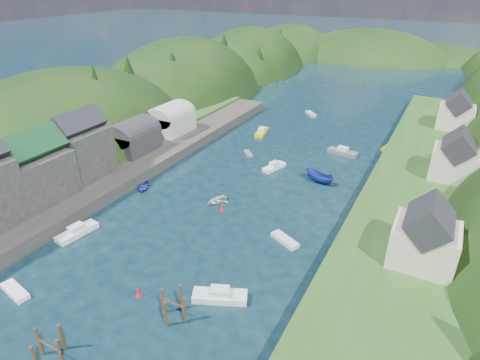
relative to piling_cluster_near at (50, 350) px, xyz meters
The scene contains 14 objects.
ground 56.37m from the piling_cluster_near, 88.26° to the left, with size 600.00×600.00×0.00m, color black.
hillside_left 92.60m from the piling_cluster_near, 118.02° to the left, with size 44.00×245.56×52.00m.
far_hills 180.76m from the piling_cluster_near, 89.07° to the left, with size 103.00×68.00×44.00m.
hill_trees 71.70m from the piling_cluster_near, 88.42° to the left, with size 91.89×148.19×12.96m.
quay_left 34.49m from the piling_cluster_near, 130.25° to the left, with size 12.00×110.00×2.00m, color #2D2B28.
terrace_left_grass 39.38m from the piling_cluster_near, 138.05° to the left, with size 12.00×110.00×2.50m, color #234719.
boat_sheds 51.57m from the piling_cluster_near, 118.18° to the left, with size 7.00×21.00×7.50m.
terrace_right 53.48m from the piling_cluster_near, 60.03° to the left, with size 16.00×120.00×2.40m, color #234719.
right_bank_cottages 62.37m from the piling_cluster_near, 61.47° to the left, with size 9.00×59.24×8.41m.
piling_cluster_near is the anchor object (origin of this frame).
piling_cluster_far 11.99m from the piling_cluster_near, 54.79° to the left, with size 3.27×3.04×3.78m.
channel_buoy_near 10.50m from the piling_cluster_near, 81.70° to the left, with size 0.70×0.70×1.10m.
channel_buoy_far 30.90m from the piling_cluster_near, 89.30° to the left, with size 0.70×0.70×1.10m.
moored_boats 28.47m from the piling_cluster_near, 91.40° to the left, with size 36.76×95.70×2.10m.
Camera 1 is at (26.10, -20.88, 32.31)m, focal length 30.00 mm.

